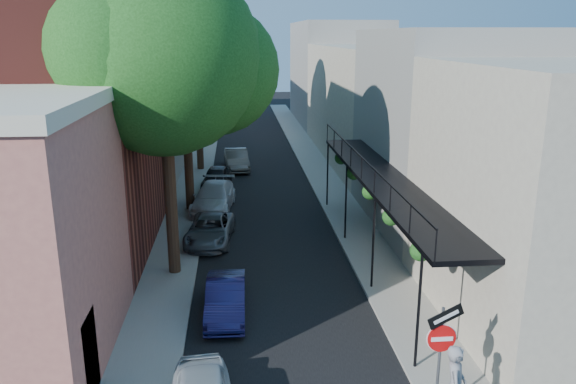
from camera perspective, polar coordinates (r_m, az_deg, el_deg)
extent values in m
cube|color=black|center=(40.91, -3.28, 3.32)|extent=(6.00, 64.00, 0.01)
cube|color=gray|center=(40.96, -8.89, 3.25)|extent=(2.00, 64.00, 0.12)
cube|color=gray|center=(41.22, 2.30, 3.50)|extent=(2.00, 64.00, 0.12)
cube|color=beige|center=(15.02, -19.54, -15.48)|extent=(0.10, 1.20, 2.20)
cube|color=maroon|center=(25.61, -25.27, 8.05)|extent=(10.00, 12.00, 12.00)
cube|color=gray|center=(24.24, -14.41, 13.44)|extent=(0.06, 7.00, 4.00)
cube|color=gray|center=(37.00, -17.38, 8.38)|extent=(8.00, 12.00, 9.00)
cube|color=#BDB49C|center=(50.67, -14.22, 10.97)|extent=(8.00, 16.00, 10.00)
cube|color=tan|center=(64.58, -12.30, 11.11)|extent=(8.00, 12.00, 8.00)
cube|color=gray|center=(27.33, 17.12, 6.05)|extent=(8.00, 10.00, 9.00)
cube|color=#BDB49C|center=(41.53, 9.29, 8.92)|extent=(8.00, 20.00, 8.00)
cube|color=gray|center=(58.98, 4.95, 11.98)|extent=(8.00, 16.00, 10.00)
cube|color=black|center=(21.35, 9.93, 1.22)|extent=(2.00, 16.00, 0.15)
cube|color=black|center=(20.93, 7.53, 3.50)|extent=(0.05, 16.00, 0.05)
cylinder|color=black|center=(15.40, 13.13, -11.53)|extent=(0.08, 0.08, 3.40)
cylinder|color=black|center=(29.16, 4.04, 1.88)|extent=(0.08, 0.08, 3.40)
sphere|color=#164112|center=(15.85, 13.33, -5.82)|extent=(0.60, 0.60, 0.60)
sphere|color=#164112|center=(21.32, 8.32, 0.02)|extent=(0.60, 0.60, 0.60)
sphere|color=#164112|center=(27.02, 5.39, 3.44)|extent=(0.60, 0.60, 0.60)
cylinder|color=#595B60|center=(13.90, 15.07, -16.59)|extent=(0.07, 0.07, 2.90)
cylinder|color=red|center=(13.51, 15.34, -14.16)|extent=(0.66, 0.04, 0.66)
cube|color=white|center=(13.49, 15.39, -14.22)|extent=(0.50, 0.02, 0.10)
cylinder|color=white|center=(13.53, 15.31, -14.12)|extent=(0.70, 0.02, 0.70)
cube|color=black|center=(13.26, 15.74, -12.09)|extent=(0.89, 0.15, 0.58)
cube|color=white|center=(13.23, 15.79, -12.14)|extent=(0.60, 0.10, 0.31)
cylinder|color=#372416|center=(20.77, -11.90, 0.71)|extent=(0.44, 0.44, 7.00)
sphere|color=#164112|center=(20.11, -12.64, 13.25)|extent=(6.80, 6.80, 6.80)
sphere|color=#164112|center=(21.01, -7.51, 12.21)|extent=(4.76, 4.76, 4.76)
cylinder|color=#372416|center=(28.61, -10.13, 4.15)|extent=(0.44, 0.44, 6.30)
sphere|color=#164112|center=(28.10, -10.53, 12.27)|extent=(6.00, 6.00, 6.00)
sphere|color=#164112|center=(28.93, -7.31, 11.50)|extent=(4.20, 4.20, 4.20)
cylinder|color=#372416|center=(37.37, -9.08, 7.69)|extent=(0.44, 0.44, 7.35)
sphere|color=#164112|center=(37.03, -9.40, 14.94)|extent=(7.00, 7.00, 7.00)
sphere|color=#164112|center=(38.01, -6.54, 14.31)|extent=(4.90, 4.90, 4.90)
imported|color=#191647|center=(18.43, -6.35, -10.70)|extent=(1.29, 3.57, 1.17)
imported|color=#5C5F64|center=(24.68, -7.92, -3.83)|extent=(2.27, 4.24, 1.13)
imported|color=silver|center=(29.11, -7.55, -0.54)|extent=(2.47, 4.91, 1.37)
imported|color=black|center=(33.45, -7.27, 1.49)|extent=(1.95, 3.81, 1.24)
imported|color=#645C54|center=(37.84, -5.25, 3.30)|extent=(1.78, 4.23, 1.36)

